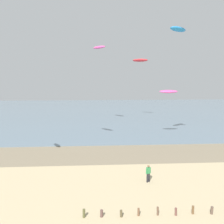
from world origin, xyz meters
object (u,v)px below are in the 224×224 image
Objects in this scene: person_by_waterline at (148,173)px; kite_aloft_6 at (168,91)px; kite_aloft_7 at (140,60)px; kite_aloft_5 at (178,29)px; kite_aloft_9 at (99,47)px.

person_by_waterline is 0.58× the size of kite_aloft_6.
kite_aloft_6 is 18.02m from kite_aloft_7.
person_by_waterline is 19.17m from kite_aloft_6.
kite_aloft_5 reaches higher than kite_aloft_6.
kite_aloft_5 reaches higher than kite_aloft_9.
kite_aloft_9 is at bearing -39.62° from kite_aloft_6.
person_by_waterline is 0.48× the size of kite_aloft_7.
person_by_waterline is at bearing -158.34° from kite_aloft_5.
kite_aloft_6 is at bearing -56.61° from kite_aloft_7.
kite_aloft_5 is 17.55m from kite_aloft_9.
person_by_waterline is at bearing -70.73° from kite_aloft_7.
kite_aloft_7 is 1.06× the size of kite_aloft_9.
kite_aloft_6 is (0.14, 4.10, -8.90)m from kite_aloft_5.
kite_aloft_9 is at bearing 87.20° from kite_aloft_5.
kite_aloft_6 is (6.65, 16.64, 6.80)m from person_by_waterline.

